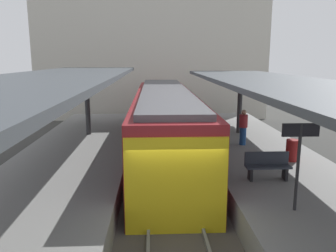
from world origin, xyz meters
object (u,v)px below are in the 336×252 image
object	(u,v)px
platform_bench	(267,165)
platform_sign	(299,147)
litter_bin	(292,150)
passenger_mid_platform	(243,127)
commuter_train	(165,122)

from	to	relation	value
platform_bench	platform_sign	bearing A→B (deg)	-90.86
litter_bin	platform_sign	bearing A→B (deg)	-111.49
platform_sign	passenger_mid_platform	bearing A→B (deg)	86.39
commuter_train	platform_sign	size ratio (longest dim) A/B	6.94
commuter_train	passenger_mid_platform	xyz separation A→B (m)	(3.36, -1.58, 0.07)
platform_bench	commuter_train	bearing A→B (deg)	116.97
passenger_mid_platform	litter_bin	bearing A→B (deg)	-63.88
commuter_train	litter_bin	size ratio (longest dim) A/B	19.17
platform_bench	litter_bin	bearing A→B (deg)	50.02
platform_bench	litter_bin	distance (m)	2.43
litter_bin	passenger_mid_platform	xyz separation A→B (m)	(-1.19, 2.42, 0.40)
platform_bench	passenger_mid_platform	distance (m)	4.31
passenger_mid_platform	platform_sign	bearing A→B (deg)	-93.61
commuter_train	platform_bench	world-z (taller)	commuter_train
commuter_train	platform_sign	world-z (taller)	commuter_train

